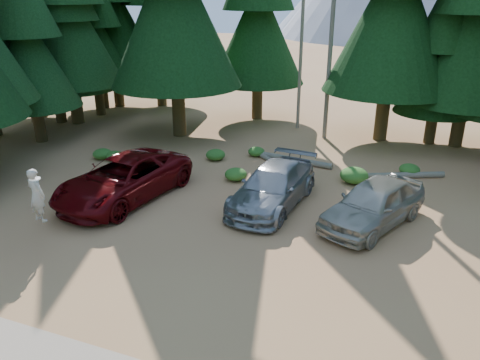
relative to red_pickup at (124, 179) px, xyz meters
The scene contains 18 objects.
ground 6.05m from the red_pickup, 29.81° to the right, with size 160.00×160.00×0.00m, color #B2734B.
forest_belt_north 13.13m from the red_pickup, 66.64° to the left, with size 36.00×7.00×22.00m, color black, non-canonical shape.
snag_front 13.96m from the red_pickup, 62.53° to the left, with size 0.24×0.24×12.00m, color #6C6656.
snag_back 14.23m from the red_pickup, 72.96° to the left, with size 0.20×0.20×10.00m, color #6C6656.
red_pickup is the anchor object (origin of this frame).
silver_minivan_center 6.11m from the red_pickup, 14.68° to the left, with size 2.22×5.47×1.59m, color #93959B.
silver_minivan_right 9.91m from the red_pickup, ahead, with size 2.00×4.97×1.69m, color #AFA99B.
frisbee_player 3.99m from the red_pickup, 101.87° to the right, with size 0.76×0.56×1.91m.
log_left 8.64m from the red_pickup, 51.43° to the left, with size 0.29×0.29×4.11m, color #6C6656.
log_mid 7.67m from the red_pickup, 53.82° to the left, with size 0.25×0.25×2.98m, color #6C6656.
log_right 12.24m from the red_pickup, 31.44° to the left, with size 0.28×0.28×4.36m, color #6C6656.
shrub_far_left 5.48m from the red_pickup, 135.87° to the left, with size 0.96×0.96×0.53m, color #2A621D.
shrub_left 5.96m from the red_pickup, 74.52° to the left, with size 0.98×0.98×0.54m, color #2A621D.
shrub_center_left 5.03m from the red_pickup, 44.69° to the left, with size 1.01×1.01×0.55m, color #2A621D.
shrub_center_right 7.80m from the red_pickup, 64.64° to the left, with size 0.86×0.86×0.47m, color #2A621D.
shrub_right 10.04m from the red_pickup, 30.78° to the left, with size 1.26×1.26×0.69m, color #2A621D.
shrub_far_right 12.99m from the red_pickup, 32.79° to the left, with size 0.95×0.95×0.52m, color #2A621D.
shrub_edge_west 5.01m from the red_pickup, 129.80° to the left, with size 0.87×0.87×0.48m, color #2A621D.
Camera 1 is at (5.58, -11.90, 8.02)m, focal length 35.00 mm.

